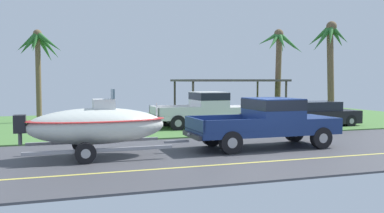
{
  "coord_description": "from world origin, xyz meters",
  "views": [
    {
      "loc": [
        -6.96,
        -13.18,
        2.52
      ],
      "look_at": [
        -1.97,
        1.77,
        1.54
      ],
      "focal_mm": 38.77,
      "sensor_mm": 36.0,
      "label": 1
    }
  ],
  "objects": [
    {
      "name": "parked_sedan_near",
      "position": [
        6.7,
        6.17,
        0.67
      ],
      "size": [
        4.57,
        1.87,
        1.38
      ],
      "color": "black",
      "rests_on": "ground"
    },
    {
      "name": "palm_tree_near_right",
      "position": [
        10.16,
        9.77,
        4.64
      ],
      "size": [
        2.73,
        2.95,
        6.38
      ],
      "color": "brown",
      "rests_on": "ground"
    },
    {
      "name": "ground",
      "position": [
        0.0,
        8.38,
        -0.01
      ],
      "size": [
        36.0,
        22.0,
        0.11
      ],
      "color": "#424247"
    },
    {
      "name": "pickup_truck_towing",
      "position": [
        0.86,
        0.7,
        1.04
      ],
      "size": [
        5.79,
        2.12,
        1.86
      ],
      "color": "navy",
      "rests_on": "ground"
    },
    {
      "name": "palm_tree_mid",
      "position": [
        7.95,
        12.38,
        4.56
      ],
      "size": [
        3.19,
        2.7,
        6.1
      ],
      "color": "brown",
      "rests_on": "ground"
    },
    {
      "name": "carport_awning",
      "position": [
        4.27,
        12.64,
        2.48
      ],
      "size": [
        6.95,
        4.52,
        2.6
      ],
      "color": "#4C4238",
      "rests_on": "ground"
    },
    {
      "name": "parked_pickup_background",
      "position": [
        0.86,
        7.53,
        1.06
      ],
      "size": [
        5.53,
        2.13,
        1.92
      ],
      "color": "silver",
      "rests_on": "ground"
    },
    {
      "name": "palm_tree_near_left",
      "position": [
        -7.77,
        13.26,
        4.3
      ],
      "size": [
        2.86,
        2.92,
        5.55
      ],
      "color": "brown",
      "rests_on": "ground"
    },
    {
      "name": "boat_on_trailer",
      "position": [
        -5.65,
        0.7,
        1.04
      ],
      "size": [
        5.72,
        2.3,
        2.25
      ],
      "color": "gray",
      "rests_on": "ground"
    }
  ]
}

